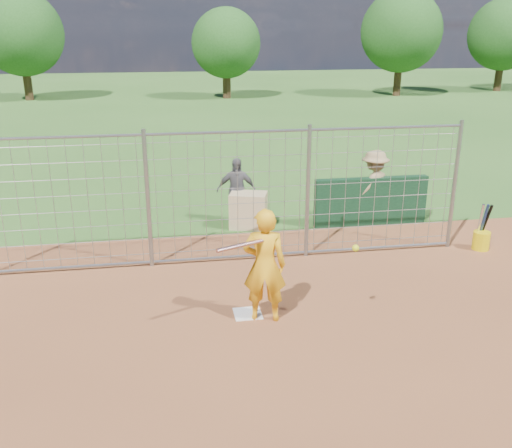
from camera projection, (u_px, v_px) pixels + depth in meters
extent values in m
plane|color=#2D591E|center=(246.00, 308.00, 9.18)|extent=(100.00, 100.00, 0.00)
plane|color=brown|center=(285.00, 432.00, 6.39)|extent=(18.00, 18.00, 0.00)
cube|color=silver|center=(248.00, 314.00, 8.99)|extent=(0.43, 0.43, 0.02)
cube|color=#11381E|center=(371.00, 201.00, 12.88)|extent=(2.60, 0.20, 1.10)
imported|color=#EFA614|center=(264.00, 265.00, 8.57)|extent=(0.73, 0.55, 1.80)
imported|color=#545358|center=(236.00, 191.00, 12.95)|extent=(0.93, 0.48, 1.52)
imported|color=#977C52|center=(374.00, 187.00, 12.96)|extent=(1.26, 1.07, 1.69)
cube|color=tan|center=(248.00, 210.00, 12.75)|extent=(0.93, 0.76, 0.80)
cylinder|color=silver|center=(243.00, 245.00, 8.15)|extent=(0.81, 0.40, 0.06)
sphere|color=yellow|center=(356.00, 248.00, 8.31)|extent=(0.10, 0.10, 0.10)
cylinder|color=yellow|center=(481.00, 241.00, 11.54)|extent=(0.34, 0.34, 0.38)
cylinder|color=silver|center=(480.00, 223.00, 11.46)|extent=(0.10, 0.21, 0.85)
cylinder|color=navy|center=(483.00, 223.00, 11.47)|extent=(0.07, 0.24, 0.84)
cylinder|color=black|center=(485.00, 223.00, 11.48)|extent=(0.10, 0.30, 0.83)
cylinder|color=gray|center=(148.00, 200.00, 10.38)|extent=(0.08, 0.08, 2.60)
cylinder|color=gray|center=(308.00, 193.00, 10.85)|extent=(0.08, 0.08, 2.60)
cylinder|color=gray|center=(454.00, 186.00, 11.32)|extent=(0.08, 0.08, 2.60)
cylinder|color=gray|center=(229.00, 132.00, 10.22)|extent=(9.00, 0.05, 0.05)
cylinder|color=gray|center=(231.00, 257.00, 11.02)|extent=(9.00, 0.05, 0.05)
cube|color=gray|center=(230.00, 199.00, 10.63)|extent=(9.00, 0.02, 2.50)
cylinder|color=#3F2B19|center=(27.00, 79.00, 34.37)|extent=(0.50, 0.50, 2.52)
sphere|color=#26561E|center=(21.00, 34.00, 33.52)|extent=(4.90, 4.90, 4.90)
cylinder|color=#3F2B19|center=(227.00, 80.00, 35.37)|extent=(0.50, 0.50, 2.16)
sphere|color=#26561E|center=(226.00, 43.00, 34.64)|extent=(4.20, 4.20, 4.20)
cylinder|color=#3F2B19|center=(398.00, 75.00, 36.54)|extent=(0.50, 0.50, 2.59)
sphere|color=#26561E|center=(401.00, 31.00, 35.66)|extent=(5.04, 5.04, 5.04)
cylinder|color=#3F2B19|center=(499.00, 73.00, 39.21)|extent=(0.50, 0.50, 2.45)
sphere|color=#26561E|center=(504.00, 34.00, 38.38)|extent=(4.76, 4.76, 4.76)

